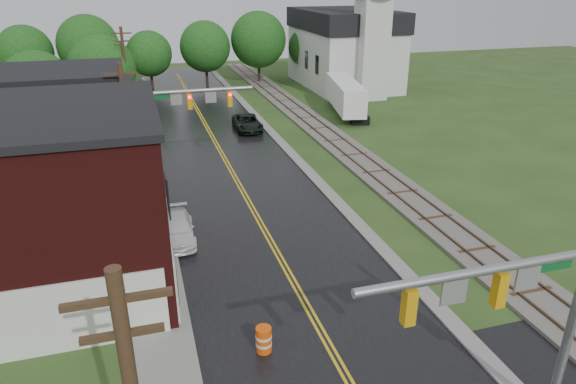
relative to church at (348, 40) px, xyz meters
name	(u,v)px	position (x,y,z in m)	size (l,w,h in m)	color
main_road	(226,161)	(-20.00, -23.74, -5.83)	(10.00, 90.00, 0.02)	black
curb_right	(275,137)	(-14.60, -18.74, -5.83)	(0.80, 70.00, 0.12)	gray
sidewalk_left	(146,194)	(-26.20, -28.74, -5.83)	(2.40, 50.00, 0.12)	gray
yellow_house	(62,150)	(-31.00, -27.74, -2.63)	(8.00, 7.00, 6.40)	tan
darkred_building	(89,127)	(-30.00, -18.74, -3.63)	(7.00, 6.00, 4.40)	#3F0F0C
church	(348,40)	(0.00, 0.00, 0.00)	(10.40, 18.40, 20.00)	silver
railroad	(324,132)	(-10.00, -18.74, -5.73)	(3.20, 80.00, 0.30)	#59544C
traffic_signal_near	(519,301)	(-16.53, -51.74, -0.87)	(7.34, 0.30, 7.20)	gray
traffic_signal_far	(179,110)	(-23.47, -26.74, -0.86)	(7.34, 0.43, 7.20)	gray
utility_pole_b	(129,139)	(-26.80, -31.74, -1.11)	(1.80, 0.28, 9.00)	#382616
utility_pole_c	(126,74)	(-26.80, -9.74, -1.11)	(1.80, 0.28, 9.00)	#382616
tree_left_c	(40,88)	(-33.85, -13.84, -1.32)	(6.00, 6.00, 7.65)	black
tree_left_e	(104,70)	(-28.85, -7.84, -1.02)	(6.40, 6.40, 8.16)	black
suv_dark	(247,123)	(-16.50, -15.87, -5.14)	(2.30, 4.98, 1.39)	black
pickup_white	(177,229)	(-24.80, -35.82, -5.20)	(1.78, 4.37, 1.27)	white
semi_trailer	(345,95)	(-5.59, -13.02, -3.75)	(4.37, 10.83, 3.45)	black
construction_barrel	(264,340)	(-22.50, -45.96, -5.29)	(0.61, 0.61, 1.08)	#EF500A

